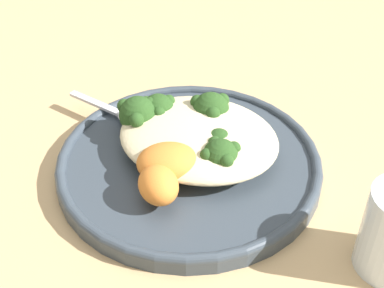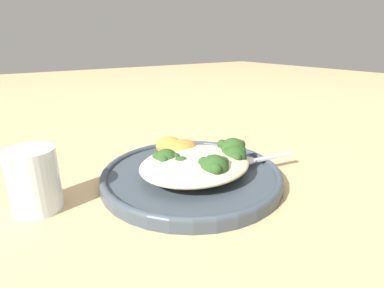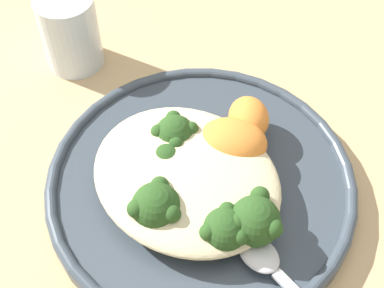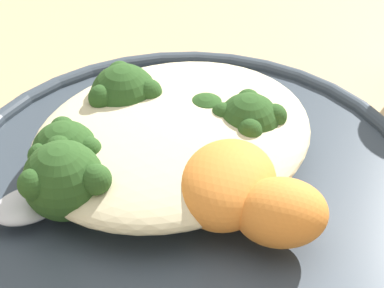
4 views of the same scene
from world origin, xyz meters
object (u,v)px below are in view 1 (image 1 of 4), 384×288
at_px(broccoli_stalk_1, 205,149).
at_px(broccoli_stalk_4, 142,121).
at_px(plate, 188,165).
at_px(broccoli_stalk_3, 161,121).
at_px(quinoa_mound, 198,137).
at_px(broccoli_stalk_2, 206,118).
at_px(broccoli_stalk_0, 210,158).
at_px(sweet_potato_chunk_0, 158,185).
at_px(sweet_potato_chunk_1, 165,162).
at_px(spoon, 124,114).

distance_m(broccoli_stalk_1, broccoli_stalk_4, 0.08).
relative_size(plate, broccoli_stalk_3, 2.70).
xyz_separation_m(plate, quinoa_mound, (0.00, 0.02, 0.03)).
bearing_deg(broccoli_stalk_2, broccoli_stalk_0, -148.17).
relative_size(quinoa_mound, broccoli_stalk_3, 1.65).
distance_m(sweet_potato_chunk_0, sweet_potato_chunk_1, 0.03).
height_order(quinoa_mound, sweet_potato_chunk_1, sweet_potato_chunk_1).
distance_m(broccoli_stalk_0, broccoli_stalk_1, 0.02).
bearing_deg(quinoa_mound, broccoli_stalk_3, 169.53).
distance_m(quinoa_mound, broccoli_stalk_0, 0.04).
distance_m(broccoli_stalk_1, broccoli_stalk_2, 0.05).
bearing_deg(broccoli_stalk_4, sweet_potato_chunk_1, 171.96).
bearing_deg(broccoli_stalk_0, broccoli_stalk_3, 133.01).
xyz_separation_m(plate, broccoli_stalk_3, (-0.05, 0.03, 0.03)).
height_order(broccoli_stalk_2, sweet_potato_chunk_0, broccoli_stalk_2).
distance_m(sweet_potato_chunk_0, spoon, 0.15).
height_order(broccoli_stalk_1, broccoli_stalk_4, broccoli_stalk_4).
relative_size(broccoli_stalk_1, spoon, 0.68).
relative_size(sweet_potato_chunk_1, spoon, 0.54).
height_order(broccoli_stalk_2, spoon, broccoli_stalk_2).
relative_size(broccoli_stalk_2, sweet_potato_chunk_0, 2.44).
xyz_separation_m(plate, sweet_potato_chunk_0, (-0.00, -0.07, 0.03)).
height_order(plate, broccoli_stalk_4, broccoli_stalk_4).
relative_size(sweet_potato_chunk_0, spoon, 0.40).
distance_m(plate, spoon, 0.11).
bearing_deg(sweet_potato_chunk_1, broccoli_stalk_0, 31.67).
bearing_deg(broccoli_stalk_1, broccoli_stalk_4, 123.00).
xyz_separation_m(plate, spoon, (-0.10, 0.04, 0.01)).
height_order(broccoli_stalk_0, sweet_potato_chunk_0, broccoli_stalk_0).
bearing_deg(broccoli_stalk_4, broccoli_stalk_1, -151.97).
xyz_separation_m(broccoli_stalk_1, broccoli_stalk_3, (-0.06, 0.02, 0.00)).
bearing_deg(broccoli_stalk_4, quinoa_mound, -141.00).
bearing_deg(broccoli_stalk_1, plate, 147.30).
bearing_deg(broccoli_stalk_2, broccoli_stalk_1, -153.41).
height_order(broccoli_stalk_3, spoon, broccoli_stalk_3).
relative_size(quinoa_mound, spoon, 1.47).
bearing_deg(sweet_potato_chunk_1, sweet_potato_chunk_0, -75.76).
distance_m(broccoli_stalk_0, broccoli_stalk_2, 0.07).
xyz_separation_m(broccoli_stalk_1, sweet_potato_chunk_1, (-0.03, -0.04, 0.00)).
bearing_deg(sweet_potato_chunk_0, sweet_potato_chunk_1, 104.24).
bearing_deg(quinoa_mound, broccoli_stalk_0, -49.20).
xyz_separation_m(broccoli_stalk_2, broccoli_stalk_4, (-0.06, -0.04, 0.00)).
height_order(broccoli_stalk_0, spoon, broccoli_stalk_0).
height_order(broccoli_stalk_2, sweet_potato_chunk_1, broccoli_stalk_2).
distance_m(broccoli_stalk_0, spoon, 0.14).
bearing_deg(broccoli_stalk_0, broccoli_stalk_2, 96.70).
height_order(broccoli_stalk_3, sweet_potato_chunk_1, broccoli_stalk_3).
height_order(broccoli_stalk_1, sweet_potato_chunk_1, sweet_potato_chunk_1).
xyz_separation_m(broccoli_stalk_1, broccoli_stalk_4, (-0.08, 0.01, 0.01)).
xyz_separation_m(broccoli_stalk_2, broccoli_stalk_3, (-0.05, -0.02, -0.00)).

